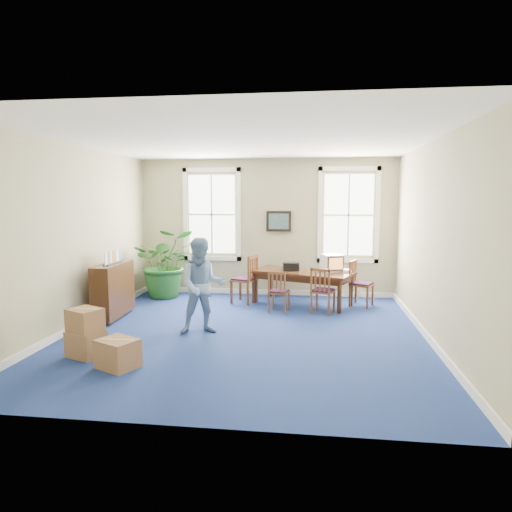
# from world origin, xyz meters

# --- Properties ---
(floor) EXTENTS (6.50, 6.50, 0.00)m
(floor) POSITION_xyz_m (0.00, 0.00, 0.00)
(floor) COLOR navy
(floor) RESTS_ON ground
(ceiling) EXTENTS (6.50, 6.50, 0.00)m
(ceiling) POSITION_xyz_m (0.00, 0.00, 3.20)
(ceiling) COLOR white
(ceiling) RESTS_ON ground
(wall_back) EXTENTS (6.50, 0.00, 6.50)m
(wall_back) POSITION_xyz_m (0.00, 3.25, 1.60)
(wall_back) COLOR tan
(wall_back) RESTS_ON ground
(wall_front) EXTENTS (6.50, 0.00, 6.50)m
(wall_front) POSITION_xyz_m (0.00, -3.25, 1.60)
(wall_front) COLOR tan
(wall_front) RESTS_ON ground
(wall_left) EXTENTS (0.00, 6.50, 6.50)m
(wall_left) POSITION_xyz_m (-3.00, 0.00, 1.60)
(wall_left) COLOR tan
(wall_left) RESTS_ON ground
(wall_right) EXTENTS (0.00, 6.50, 6.50)m
(wall_right) POSITION_xyz_m (3.00, 0.00, 1.60)
(wall_right) COLOR tan
(wall_right) RESTS_ON ground
(baseboard_back) EXTENTS (6.00, 0.04, 0.12)m
(baseboard_back) POSITION_xyz_m (0.00, 3.22, 0.06)
(baseboard_back) COLOR white
(baseboard_back) RESTS_ON ground
(baseboard_left) EXTENTS (0.04, 6.50, 0.12)m
(baseboard_left) POSITION_xyz_m (-2.97, 0.00, 0.06)
(baseboard_left) COLOR white
(baseboard_left) RESTS_ON ground
(baseboard_right) EXTENTS (0.04, 6.50, 0.12)m
(baseboard_right) POSITION_xyz_m (2.97, 0.00, 0.06)
(baseboard_right) COLOR white
(baseboard_right) RESTS_ON ground
(window_left) EXTENTS (1.40, 0.12, 2.20)m
(window_left) POSITION_xyz_m (-1.30, 3.23, 1.90)
(window_left) COLOR white
(window_left) RESTS_ON ground
(window_right) EXTENTS (1.40, 0.12, 2.20)m
(window_right) POSITION_xyz_m (1.90, 3.23, 1.90)
(window_right) COLOR white
(window_right) RESTS_ON ground
(wall_picture) EXTENTS (0.58, 0.06, 0.48)m
(wall_picture) POSITION_xyz_m (0.30, 3.20, 1.75)
(wall_picture) COLOR black
(wall_picture) RESTS_ON ground
(conference_table) EXTENTS (2.35, 1.68, 0.73)m
(conference_table) POSITION_xyz_m (0.88, 2.29, 0.36)
(conference_table) COLOR #3D200E
(conference_table) RESTS_ON ground
(crt_tv) EXTENTS (0.53, 0.55, 0.36)m
(crt_tv) POSITION_xyz_m (1.51, 2.34, 0.91)
(crt_tv) COLOR #B7B7BC
(crt_tv) RESTS_ON conference_table
(game_console) EXTENTS (0.23, 0.26, 0.06)m
(game_console) POSITION_xyz_m (1.80, 2.29, 0.76)
(game_console) COLOR white
(game_console) RESTS_ON conference_table
(equipment_bag) EXTENTS (0.37, 0.27, 0.17)m
(equipment_bag) POSITION_xyz_m (0.64, 2.34, 0.81)
(equipment_bag) COLOR black
(equipment_bag) RESTS_ON conference_table
(chair_near_left) EXTENTS (0.44, 0.44, 0.85)m
(chair_near_left) POSITION_xyz_m (0.44, 1.56, 0.42)
(chair_near_left) COLOR brown
(chair_near_left) RESTS_ON ground
(chair_near_right) EXTENTS (0.53, 0.53, 0.93)m
(chair_near_right) POSITION_xyz_m (1.32, 1.56, 0.46)
(chair_near_right) COLOR brown
(chair_near_right) RESTS_ON ground
(chair_end_left) EXTENTS (0.61, 0.61, 1.06)m
(chair_end_left) POSITION_xyz_m (-0.38, 2.29, 0.53)
(chair_end_left) COLOR brown
(chair_end_left) RESTS_ON ground
(chair_end_right) EXTENTS (0.57, 0.57, 0.97)m
(chair_end_right) POSITION_xyz_m (2.14, 2.29, 0.48)
(chair_end_right) COLOR brown
(chair_end_right) RESTS_ON ground
(man) EXTENTS (0.94, 0.82, 1.63)m
(man) POSITION_xyz_m (-0.72, -0.07, 0.81)
(man) COLOR #7497C3
(man) RESTS_ON ground
(credenza) EXTENTS (0.41, 1.29, 1.00)m
(credenza) POSITION_xyz_m (-2.66, 0.69, 0.50)
(credenza) COLOR #3D200E
(credenza) RESTS_ON ground
(brochure_rack) EXTENTS (0.18, 0.61, 0.26)m
(brochure_rack) POSITION_xyz_m (-2.64, 0.69, 1.13)
(brochure_rack) COLOR #99999E
(brochure_rack) RESTS_ON credenza
(potted_plant) EXTENTS (1.77, 1.67, 1.59)m
(potted_plant) POSITION_xyz_m (-2.27, 2.66, 0.79)
(potted_plant) COLOR #1E551C
(potted_plant) RESTS_ON ground
(cardboard_boxes) EXTENTS (1.69, 1.69, 0.74)m
(cardboard_boxes) POSITION_xyz_m (-1.93, -1.33, 0.37)
(cardboard_boxes) COLOR #9B6C47
(cardboard_boxes) RESTS_ON ground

